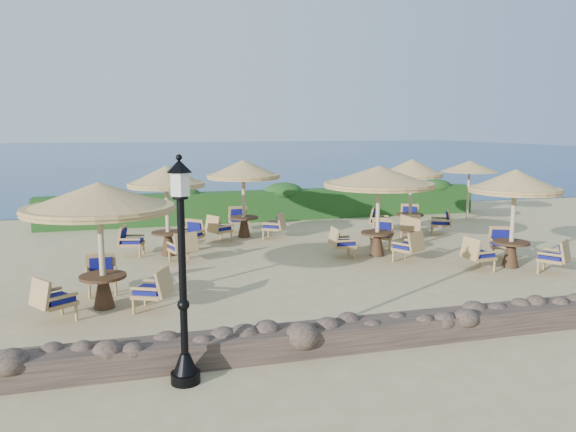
% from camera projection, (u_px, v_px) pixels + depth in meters
% --- Properties ---
extents(ground, '(120.00, 120.00, 0.00)m').
position_uv_depth(ground, '(332.00, 259.00, 16.09)').
color(ground, tan).
rests_on(ground, ground).
extents(sea, '(160.00, 160.00, 0.00)m').
position_uv_depth(sea, '(169.00, 153.00, 82.68)').
color(sea, navy).
rests_on(sea, ground).
extents(hedge, '(18.00, 0.90, 1.20)m').
position_uv_depth(hedge, '(272.00, 205.00, 22.85)').
color(hedge, '#163C13').
rests_on(hedge, ground).
extents(stone_wall, '(15.00, 0.65, 0.44)m').
position_uv_depth(stone_wall, '(450.00, 324.00, 10.16)').
color(stone_wall, brown).
rests_on(stone_wall, ground).
extents(lamp_post, '(0.44, 0.44, 3.31)m').
position_uv_depth(lamp_post, '(183.00, 281.00, 8.11)').
color(lamp_post, black).
rests_on(lamp_post, ground).
extents(extra_parasol, '(2.30, 2.30, 2.41)m').
position_uv_depth(extra_parasol, '(470.00, 167.00, 22.77)').
color(extra_parasol, '#C6B38B').
rests_on(extra_parasol, ground).
extents(cafe_set_0, '(3.09, 3.09, 2.65)m').
position_uv_depth(cafe_set_0, '(100.00, 215.00, 11.48)').
color(cafe_set_0, '#C6B38B').
rests_on(cafe_set_0, ground).
extents(cafe_set_1, '(3.24, 3.24, 2.65)m').
position_uv_depth(cafe_set_1, '(378.00, 188.00, 16.27)').
color(cafe_set_1, '#C6B38B').
rests_on(cafe_set_1, ground).
extents(cafe_set_2, '(2.63, 2.76, 2.65)m').
position_uv_depth(cafe_set_2, '(514.00, 201.00, 14.95)').
color(cafe_set_2, '#C6B38B').
rests_on(cafe_set_2, ground).
extents(cafe_set_3, '(2.65, 2.71, 2.65)m').
position_uv_depth(cafe_set_3, '(167.00, 196.00, 16.35)').
color(cafe_set_3, '#C6B38B').
rests_on(cafe_set_3, ground).
extents(cafe_set_4, '(2.77, 2.66, 2.65)m').
position_uv_depth(cafe_set_4, '(244.00, 184.00, 19.09)').
color(cafe_set_4, '#C6B38B').
rests_on(cafe_set_4, ground).
extents(cafe_set_5, '(2.81, 2.81, 2.65)m').
position_uv_depth(cafe_set_5, '(411.00, 188.00, 19.75)').
color(cafe_set_5, '#C6B38B').
rests_on(cafe_set_5, ground).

